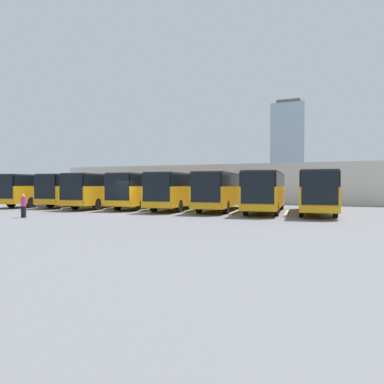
% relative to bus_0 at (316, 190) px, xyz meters
% --- Properties ---
extents(ground_plane, '(600.00, 600.00, 0.00)m').
position_rel_bus_0_xyz_m(ground_plane, '(13.44, 5.19, -1.78)').
color(ground_plane, slate).
extents(bus_0, '(3.75, 11.65, 3.17)m').
position_rel_bus_0_xyz_m(bus_0, '(0.00, 0.00, 0.00)').
color(bus_0, orange).
rests_on(bus_0, ground_plane).
extents(curb_divider_0, '(0.83, 5.05, 0.15)m').
position_rel_bus_0_xyz_m(curb_divider_0, '(1.92, 1.69, -1.70)').
color(curb_divider_0, '#B2B2AD').
rests_on(curb_divider_0, ground_plane).
extents(bus_1, '(3.75, 11.65, 3.17)m').
position_rel_bus_0_xyz_m(bus_1, '(3.84, 0.10, 0.00)').
color(bus_1, orange).
rests_on(bus_1, ground_plane).
extents(curb_divider_1, '(0.83, 5.05, 0.15)m').
position_rel_bus_0_xyz_m(curb_divider_1, '(5.76, 1.79, -1.70)').
color(curb_divider_1, '#B2B2AD').
rests_on(curb_divider_1, ground_plane).
extents(bus_2, '(3.75, 11.65, 3.17)m').
position_rel_bus_0_xyz_m(bus_2, '(7.68, -0.49, 0.00)').
color(bus_2, orange).
rests_on(bus_2, ground_plane).
extents(curb_divider_2, '(0.83, 5.05, 0.15)m').
position_rel_bus_0_xyz_m(curb_divider_2, '(9.60, 1.20, -1.70)').
color(curb_divider_2, '#B2B2AD').
rests_on(curb_divider_2, ground_plane).
extents(bus_3, '(3.75, 11.65, 3.17)m').
position_rel_bus_0_xyz_m(bus_3, '(11.52, -0.29, 0.00)').
color(bus_3, orange).
rests_on(bus_3, ground_plane).
extents(curb_divider_3, '(0.83, 5.05, 0.15)m').
position_rel_bus_0_xyz_m(curb_divider_3, '(13.44, 1.40, -1.70)').
color(curb_divider_3, '#B2B2AD').
rests_on(curb_divider_3, ground_plane).
extents(bus_4, '(3.75, 11.65, 3.17)m').
position_rel_bus_0_xyz_m(bus_4, '(15.36, -0.83, 0.00)').
color(bus_4, orange).
rests_on(bus_4, ground_plane).
extents(curb_divider_4, '(0.83, 5.05, 0.15)m').
position_rel_bus_0_xyz_m(curb_divider_4, '(17.28, 0.86, -1.70)').
color(curb_divider_4, '#B2B2AD').
rests_on(curb_divider_4, ground_plane).
extents(bus_5, '(3.75, 11.65, 3.17)m').
position_rel_bus_0_xyz_m(bus_5, '(19.20, 0.03, 0.00)').
color(bus_5, orange).
rests_on(bus_5, ground_plane).
extents(curb_divider_5, '(0.83, 5.05, 0.15)m').
position_rel_bus_0_xyz_m(curb_divider_5, '(21.12, 1.72, -1.70)').
color(curb_divider_5, '#B2B2AD').
rests_on(curb_divider_5, ground_plane).
extents(bus_6, '(3.75, 11.65, 3.17)m').
position_rel_bus_0_xyz_m(bus_6, '(23.04, -1.01, 0.00)').
color(bus_6, orange).
rests_on(bus_6, ground_plane).
extents(curb_divider_6, '(0.83, 5.05, 0.15)m').
position_rel_bus_0_xyz_m(curb_divider_6, '(24.96, 0.68, -1.70)').
color(curb_divider_6, '#B2B2AD').
rests_on(curb_divider_6, ground_plane).
extents(bus_7, '(3.75, 11.65, 3.17)m').
position_rel_bus_0_xyz_m(bus_7, '(26.88, 0.05, 0.00)').
color(bus_7, orange).
rests_on(bus_7, ground_plane).
extents(pedestrian, '(0.42, 0.42, 1.56)m').
position_rel_bus_0_xyz_m(pedestrian, '(17.62, 11.31, -0.94)').
color(pedestrian, black).
rests_on(pedestrian, ground_plane).
extents(station_building, '(41.63, 15.25, 4.61)m').
position_rel_bus_0_xyz_m(station_building, '(13.44, -18.39, 0.55)').
color(station_building, beige).
rests_on(station_building, ground_plane).
extents(office_tower, '(19.59, 19.59, 52.48)m').
position_rel_bus_0_xyz_m(office_tower, '(32.50, -202.37, 23.87)').
color(office_tower, '#93A8B7').
rests_on(office_tower, ground_plane).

